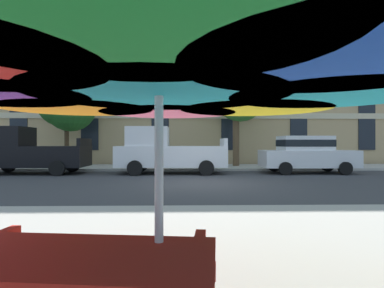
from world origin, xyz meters
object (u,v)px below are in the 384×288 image
pickup_white (167,152)px  pickup_black (26,152)px  street_tree_middle (238,91)px  street_tree_left (67,104)px  sedan_white (307,153)px  patio_umbrella (159,57)px

pickup_white → pickup_black: bearing=180.0°
pickup_black → street_tree_middle: size_ratio=0.86×
pickup_black → pickup_white: (6.55, 0.00, 0.00)m
street_tree_left → pickup_white: bearing=-29.1°
pickup_black → pickup_white: bearing=0.0°
sedan_white → street_tree_middle: street_tree_middle is taller
pickup_white → street_tree_middle: 6.19m
sedan_white → patio_umbrella: patio_umbrella is taller
street_tree_middle → patio_umbrella: (-3.29, -16.00, -2.45)m
sedan_white → patio_umbrella: 14.09m
sedan_white → street_tree_left: 13.28m
pickup_black → patio_umbrella: bearing=-60.4°
pickup_white → patio_umbrella: (0.67, -12.70, 0.98)m
street_tree_middle → pickup_black: bearing=-162.6°
sedan_white → street_tree_middle: size_ratio=0.74×
street_tree_middle → patio_umbrella: street_tree_middle is taller
street_tree_left → street_tree_middle: (9.86, 0.02, 0.79)m
street_tree_middle → pickup_white: bearing=-140.2°
pickup_black → sedan_white: 13.24m
street_tree_left → street_tree_middle: bearing=0.1°
sedan_white → street_tree_middle: bearing=129.6°
patio_umbrella → street_tree_middle: bearing=78.4°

